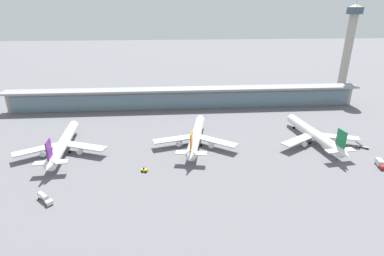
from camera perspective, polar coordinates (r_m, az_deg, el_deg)
ground_plane at (r=152.72m, az=0.61°, el=-5.44°), size 1200.00×1200.00×0.00m
airliner_left_stand at (r=168.52m, az=-23.27°, el=-2.72°), size 46.06×60.05×15.98m
airliner_centre_stand at (r=163.64m, az=0.76°, el=-1.55°), size 45.30×59.68×15.98m
airliner_right_stand at (r=179.14m, az=22.21°, el=-1.12°), size 45.90×60.03×15.98m
service_truck_near_nose_grey at (r=185.65m, az=29.79°, el=-3.10°), size 6.10×5.38×2.70m
service_truck_under_wing_yellow at (r=140.69m, az=-9.04°, el=-7.88°), size 3.24×2.48×2.05m
service_truck_mid_apron_white at (r=132.42m, az=-26.22°, el=-11.74°), size 7.70×7.64×2.95m
service_truck_on_taxiway_red at (r=168.40m, az=32.10°, el=-5.69°), size 4.05×7.64×3.10m
terminal_building at (r=225.18m, az=-1.21°, el=5.82°), size 259.53×12.80×15.20m
control_tower at (r=276.30m, az=27.57°, el=13.74°), size 12.00×12.00×77.93m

